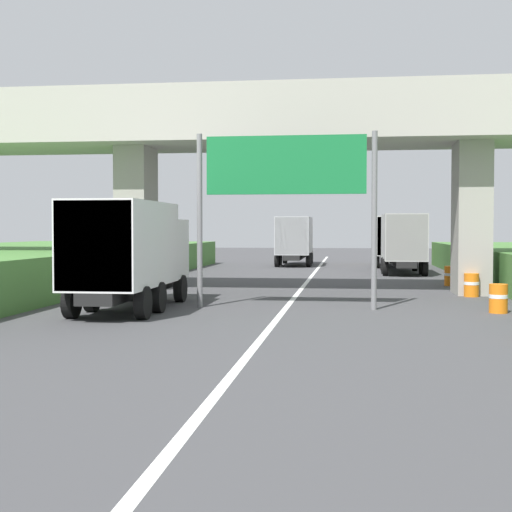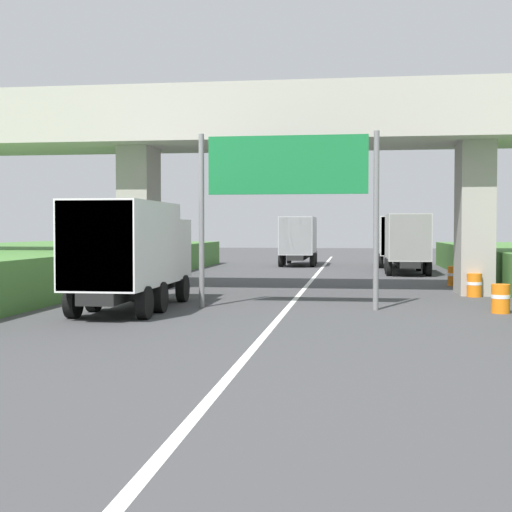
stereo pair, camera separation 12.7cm
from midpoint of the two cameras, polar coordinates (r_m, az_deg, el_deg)
lane_centre_stripe at (r=23.97m, az=2.65°, el=-4.09°), size 0.20×89.19×0.01m
overpass_bridge at (r=30.18m, az=3.73°, el=9.10°), size 40.00×4.80×8.23m
overhead_highway_sign at (r=23.73m, az=2.64°, el=6.16°), size 5.88×0.18×5.73m
truck_yellow at (r=51.08m, az=10.96°, el=1.35°), size 2.44×7.30×3.44m
truck_black at (r=43.19m, az=11.77°, el=1.20°), size 2.44×7.30×3.44m
truck_silver at (r=51.90m, az=3.47°, el=1.39°), size 2.44×7.30×3.44m
truck_white at (r=23.55m, az=-9.53°, el=0.48°), size 2.44×7.30×3.44m
construction_barrel_3 at (r=23.71m, az=18.77°, el=-3.17°), size 0.57×0.57×0.90m
construction_barrel_4 at (r=29.06m, az=16.86°, el=-2.19°), size 0.57×0.57×0.90m
construction_barrel_5 at (r=34.43m, az=15.36°, el=-1.51°), size 0.57×0.57×0.90m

